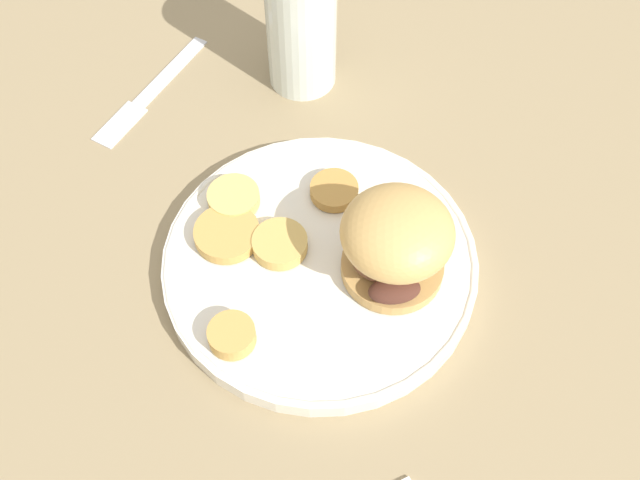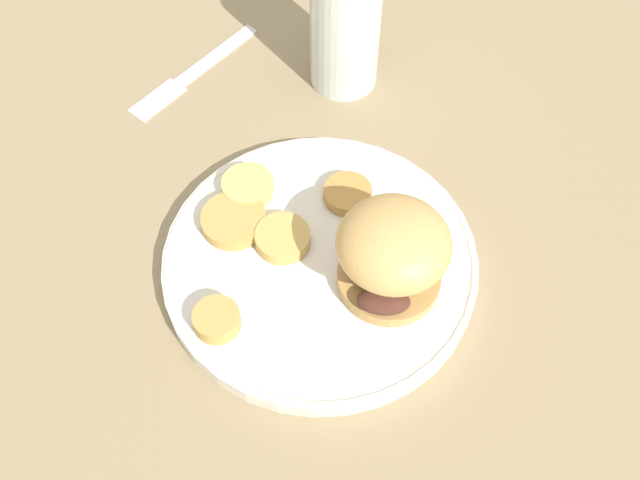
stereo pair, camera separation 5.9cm
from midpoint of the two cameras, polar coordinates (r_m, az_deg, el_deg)
name	(u,v)px [view 1 (the left image)]	position (r m, az deg, el deg)	size (l,w,h in m)	color
ground_plane	(320,268)	(0.63, -2.69, -2.38)	(4.00, 4.00, 0.00)	#937F5B
dinner_plate	(320,262)	(0.62, -2.73, -1.89)	(0.26, 0.26, 0.02)	white
sandwich	(394,242)	(0.57, 2.75, -0.38)	(0.09, 0.09, 0.08)	tan
potato_round_0	(227,234)	(0.63, -9.79, 0.27)	(0.06, 0.06, 0.01)	tan
potato_round_1	(334,190)	(0.65, -1.54, 3.62)	(0.04, 0.04, 0.01)	#BC8942
potato_round_2	(232,335)	(0.58, -9.69, -7.41)	(0.04, 0.04, 0.01)	tan
potato_round_3	(280,244)	(0.62, -5.83, -0.50)	(0.05, 0.05, 0.01)	tan
potato_round_4	(236,195)	(0.65, -9.03, 3.19)	(0.05, 0.05, 0.01)	#DBB766
fork	(151,91)	(0.78, -14.90, 10.79)	(0.17, 0.04, 0.00)	silver
drinking_glass	(301,23)	(0.73, -3.87, 16.04)	(0.07, 0.07, 0.14)	silver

